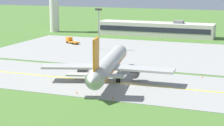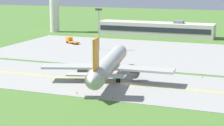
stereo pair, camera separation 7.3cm
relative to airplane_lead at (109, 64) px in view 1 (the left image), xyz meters
The scene contains 11 objects.
ground_plane 7.15m from the airplane_lead, 12.63° to the right, with size 500.00×500.00×0.00m, color #47702D.
taxiway_strip 7.12m from the airplane_lead, 12.63° to the right, with size 240.00×28.00×0.10m, color gray.
apron_pad 43.83m from the airplane_lead, 68.93° to the left, with size 140.00×52.00×0.10m, color gray.
taxiway_centreline 7.09m from the airplane_lead, 12.63° to the right, with size 220.00×0.60×0.01m, color yellow.
airplane_lead is the anchor object (origin of this frame).
service_truck_fuel 60.18m from the airplane_lead, 125.24° to the left, with size 6.60×4.86×2.59m.
terminal_building 82.51m from the airplane_lead, 96.36° to the left, with size 51.24×9.60×7.20m.
apron_light_mast 44.06m from the airplane_lead, 115.63° to the left, with size 2.40×0.50×14.70m.
traffic_cone_near_edge 13.93m from the airplane_lead, 100.34° to the right, with size 0.44×0.44×0.60m, color orange.
traffic_cone_mid_edge 24.15m from the airplane_lead, 27.69° to the left, with size 0.44×0.44×0.60m, color orange.
traffic_cone_far_edge 16.06m from the airplane_lead, 66.03° to the right, with size 0.44×0.44×0.60m, color orange.
Camera 1 is at (27.95, -86.31, 24.31)m, focal length 63.03 mm.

